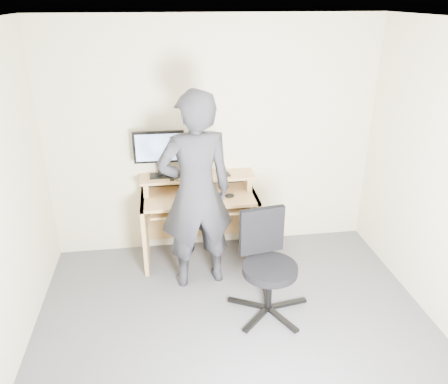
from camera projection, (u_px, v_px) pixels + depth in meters
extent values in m
plane|color=#55565A|center=(242.00, 350.00, 3.56)|extent=(3.50, 3.50, 0.00)
cube|color=beige|center=(214.00, 139.00, 4.63)|extent=(3.50, 0.02, 2.50)
cube|color=white|center=(249.00, 23.00, 2.53)|extent=(3.50, 3.50, 0.02)
cube|color=tan|center=(145.00, 230.00, 4.61)|extent=(0.04, 0.60, 0.75)
cube|color=tan|center=(253.00, 223.00, 4.77)|extent=(0.04, 0.60, 0.75)
cube|color=tan|center=(199.00, 196.00, 4.54)|extent=(1.20, 0.60, 0.03)
cube|color=tan|center=(200.00, 208.00, 4.51)|extent=(1.02, 0.38, 0.02)
cube|color=tan|center=(146.00, 186.00, 4.57)|extent=(0.05, 0.28, 0.15)
cube|color=tan|center=(247.00, 180.00, 4.71)|extent=(0.05, 0.28, 0.15)
cube|color=tan|center=(197.00, 176.00, 4.61)|extent=(1.20, 0.30, 0.02)
cube|color=tan|center=(197.00, 211.00, 4.93)|extent=(1.20, 0.03, 0.65)
cube|color=black|center=(161.00, 176.00, 4.57)|extent=(0.23, 0.15, 0.02)
cube|color=black|center=(160.00, 168.00, 4.56)|extent=(0.05, 0.04, 0.15)
cube|color=black|center=(159.00, 147.00, 4.44)|extent=(0.52, 0.05, 0.33)
cube|color=#93BEFE|center=(159.00, 148.00, 4.42)|extent=(0.47, 0.01, 0.28)
cube|color=black|center=(191.00, 165.00, 4.60)|extent=(0.10, 0.14, 0.20)
cylinder|color=silver|center=(204.00, 166.00, 4.58)|extent=(0.09, 0.09, 0.20)
cube|color=black|center=(226.00, 174.00, 4.62)|extent=(0.08, 0.14, 0.01)
cube|color=black|center=(172.00, 179.00, 4.47)|extent=(0.05, 0.04, 0.03)
torus|color=silver|center=(189.00, 172.00, 4.66)|extent=(0.18, 0.17, 0.06)
cube|color=black|center=(197.00, 206.00, 4.48)|extent=(0.49, 0.33, 0.03)
ellipsoid|color=black|center=(230.00, 196.00, 4.48)|extent=(0.11, 0.08, 0.04)
cube|color=black|center=(287.00, 304.00, 4.04)|extent=(0.37, 0.11, 0.03)
cube|color=black|center=(266.00, 294.00, 4.17)|extent=(0.10, 0.37, 0.03)
cube|color=black|center=(247.00, 303.00, 4.05)|extent=(0.35, 0.21, 0.03)
cube|color=black|center=(256.00, 319.00, 3.85)|extent=(0.30, 0.30, 0.03)
cube|color=black|center=(282.00, 319.00, 3.84)|extent=(0.21, 0.35, 0.03)
cylinder|color=black|center=(269.00, 289.00, 3.90)|extent=(0.06, 0.06, 0.39)
cylinder|color=black|center=(270.00, 269.00, 3.82)|extent=(0.49, 0.49, 0.07)
cube|color=black|center=(262.00, 230.00, 3.89)|extent=(0.41, 0.12, 0.44)
imported|color=black|center=(196.00, 193.00, 4.05)|extent=(0.77, 0.57, 1.94)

